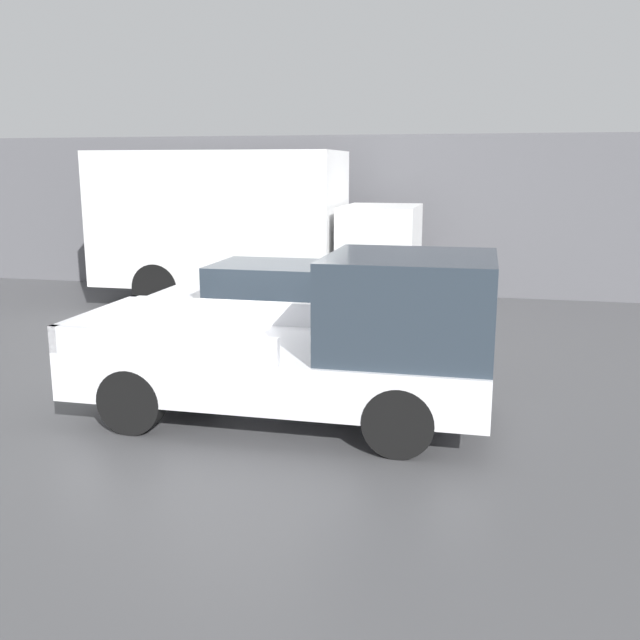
{
  "coord_description": "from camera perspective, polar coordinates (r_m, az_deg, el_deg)",
  "views": [
    {
      "loc": [
        3.35,
        -9.09,
        3.06
      ],
      "look_at": [
        1.25,
        0.04,
        1.03
      ],
      "focal_mm": 40.0,
      "sensor_mm": 36.0,
      "label": 1
    }
  ],
  "objects": [
    {
      "name": "pickup_truck",
      "position": [
        8.58,
        0.48,
        -1.94
      ],
      "size": [
        5.02,
        2.1,
        2.07
      ],
      "color": "silver",
      "rests_on": "ground"
    },
    {
      "name": "delivery_truck",
      "position": [
        15.87,
        -6.17,
        7.64
      ],
      "size": [
        7.02,
        2.39,
        3.38
      ],
      "color": "white",
      "rests_on": "ground"
    },
    {
      "name": "building_wall",
      "position": [
        17.65,
        2.01,
        8.41
      ],
      "size": [
        28.0,
        0.15,
        3.79
      ],
      "color": "#56565B",
      "rests_on": "ground"
    },
    {
      "name": "car",
      "position": [
        12.21,
        -2.82,
        1.27
      ],
      "size": [
        4.73,
        1.9,
        1.44
      ],
      "color": "silver",
      "rests_on": "ground"
    },
    {
      "name": "ground_plane",
      "position": [
        10.16,
        -6.97,
        -5.41
      ],
      "size": [
        60.0,
        60.0,
        0.0
      ],
      "primitive_type": "plane",
      "color": "#4C4C4F"
    }
  ]
}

